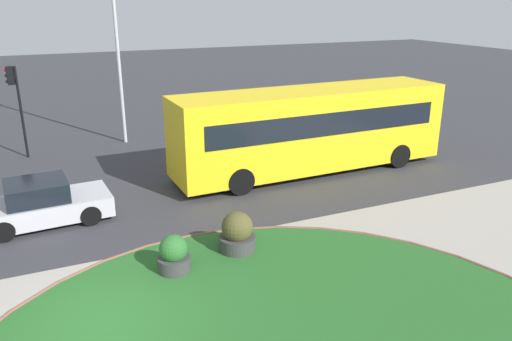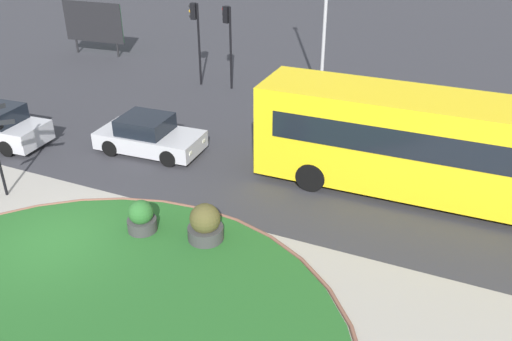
% 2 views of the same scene
% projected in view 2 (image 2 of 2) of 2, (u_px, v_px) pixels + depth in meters
% --- Properties ---
extents(ground, '(120.00, 120.00, 0.00)m').
position_uv_depth(ground, '(53.00, 244.00, 15.29)').
color(ground, '#333338').
extents(sidewalk_paving, '(32.00, 8.98, 0.02)m').
position_uv_depth(sidewalk_paving, '(12.00, 274.00, 14.07)').
color(sidewalk_paving, '#9E998E').
rests_on(sidewalk_paving, ground).
extents(bus_yellow, '(11.36, 2.84, 3.35)m').
position_uv_depth(bus_yellow, '(434.00, 146.00, 16.87)').
color(bus_yellow, yellow).
rests_on(bus_yellow, ground).
extents(car_trailing, '(4.09, 2.11, 1.41)m').
position_uv_depth(car_trailing, '(149.00, 136.00, 20.31)').
color(car_trailing, '#B7B7BC').
rests_on(car_trailing, ground).
extents(traffic_light_near, '(0.49, 0.31, 4.07)m').
position_uv_depth(traffic_light_near, '(196.00, 26.00, 26.17)').
color(traffic_light_near, black).
rests_on(traffic_light_near, ground).
extents(traffic_light_far, '(0.49, 0.29, 4.03)m').
position_uv_depth(traffic_light_far, '(228.00, 29.00, 25.67)').
color(traffic_light_far, black).
rests_on(traffic_light_far, ground).
extents(billboard_left, '(3.88, 0.49, 3.11)m').
position_uv_depth(billboard_left, '(93.00, 23.00, 31.48)').
color(billboard_left, black).
rests_on(billboard_left, ground).
extents(planter_near_signpost, '(1.03, 1.03, 1.22)m').
position_uv_depth(planter_near_signpost, '(205.00, 226.00, 15.13)').
color(planter_near_signpost, '#383838').
rests_on(planter_near_signpost, ground).
extents(planter_kerbside, '(0.86, 0.86, 1.07)m').
position_uv_depth(planter_kerbside, '(142.00, 219.00, 15.55)').
color(planter_kerbside, '#383838').
rests_on(planter_kerbside, ground).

